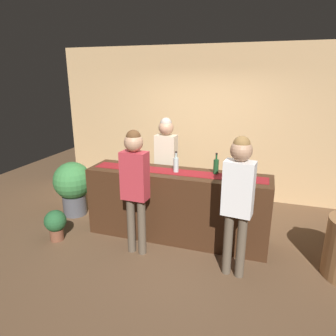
{
  "coord_description": "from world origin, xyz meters",
  "views": [
    {
      "loc": [
        1.14,
        -3.93,
        2.35
      ],
      "look_at": [
        -0.14,
        0.0,
        1.08
      ],
      "focal_mm": 32.27,
      "sensor_mm": 36.0,
      "label": 1
    }
  ],
  "objects_px": {
    "wine_bottle_green": "(216,166)",
    "wine_glass_mid_counter": "(127,162)",
    "customer_sipping": "(238,193)",
    "customer_browsing": "(135,180)",
    "wine_bottle_clear": "(176,164)",
    "potted_plant_tall": "(73,185)",
    "bartender": "(166,158)",
    "potted_plant_small": "(56,223)",
    "wine_glass_near_customer": "(137,162)"
  },
  "relations": [
    {
      "from": "potted_plant_tall",
      "to": "wine_glass_mid_counter",
      "type": "bearing_deg",
      "value": -12.43
    },
    {
      "from": "customer_sipping",
      "to": "bartender",
      "type": "bearing_deg",
      "value": 142.61
    },
    {
      "from": "wine_glass_mid_counter",
      "to": "customer_browsing",
      "type": "bearing_deg",
      "value": -55.72
    },
    {
      "from": "wine_glass_near_customer",
      "to": "potted_plant_small",
      "type": "distance_m",
      "value": 1.5
    },
    {
      "from": "wine_glass_mid_counter",
      "to": "customer_sipping",
      "type": "relative_size",
      "value": 0.08
    },
    {
      "from": "wine_glass_near_customer",
      "to": "bartender",
      "type": "height_order",
      "value": "bartender"
    },
    {
      "from": "customer_sipping",
      "to": "potted_plant_tall",
      "type": "xyz_separation_m",
      "value": [
        -2.84,
        0.86,
        -0.53
      ]
    },
    {
      "from": "customer_sipping",
      "to": "potted_plant_small",
      "type": "relative_size",
      "value": 3.7
    },
    {
      "from": "bartender",
      "to": "customer_browsing",
      "type": "relative_size",
      "value": 1.0
    },
    {
      "from": "bartender",
      "to": "potted_plant_small",
      "type": "relative_size",
      "value": 3.67
    },
    {
      "from": "wine_glass_mid_counter",
      "to": "potted_plant_tall",
      "type": "height_order",
      "value": "wine_glass_mid_counter"
    },
    {
      "from": "wine_glass_near_customer",
      "to": "bartender",
      "type": "distance_m",
      "value": 0.68
    },
    {
      "from": "potted_plant_small",
      "to": "wine_glass_near_customer",
      "type": "bearing_deg",
      "value": 28.74
    },
    {
      "from": "potted_plant_small",
      "to": "potted_plant_tall",
      "type": "bearing_deg",
      "value": 107.15
    },
    {
      "from": "wine_bottle_clear",
      "to": "wine_glass_near_customer",
      "type": "distance_m",
      "value": 0.58
    },
    {
      "from": "wine_bottle_green",
      "to": "wine_glass_mid_counter",
      "type": "height_order",
      "value": "wine_bottle_green"
    },
    {
      "from": "customer_sipping",
      "to": "wine_bottle_green",
      "type": "bearing_deg",
      "value": 123.63
    },
    {
      "from": "customer_sipping",
      "to": "customer_browsing",
      "type": "distance_m",
      "value": 1.32
    },
    {
      "from": "wine_glass_mid_counter",
      "to": "potted_plant_small",
      "type": "height_order",
      "value": "wine_glass_mid_counter"
    },
    {
      "from": "wine_bottle_clear",
      "to": "customer_sipping",
      "type": "bearing_deg",
      "value": -35.3
    },
    {
      "from": "wine_bottle_clear",
      "to": "bartender",
      "type": "xyz_separation_m",
      "value": [
        -0.34,
        0.58,
        -0.08
      ]
    },
    {
      "from": "wine_bottle_green",
      "to": "wine_bottle_clear",
      "type": "height_order",
      "value": "same"
    },
    {
      "from": "bartender",
      "to": "customer_browsing",
      "type": "height_order",
      "value": "bartender"
    },
    {
      "from": "potted_plant_small",
      "to": "bartender",
      "type": "bearing_deg",
      "value": 42.99
    },
    {
      "from": "bartender",
      "to": "customer_sipping",
      "type": "relative_size",
      "value": 0.99
    },
    {
      "from": "wine_glass_mid_counter",
      "to": "wine_glass_near_customer",
      "type": "bearing_deg",
      "value": 2.2
    },
    {
      "from": "wine_glass_mid_counter",
      "to": "bartender",
      "type": "xyz_separation_m",
      "value": [
        0.39,
        0.64,
        -0.07
      ]
    },
    {
      "from": "wine_bottle_clear",
      "to": "wine_glass_mid_counter",
      "type": "relative_size",
      "value": 2.1
    },
    {
      "from": "customer_sipping",
      "to": "potted_plant_tall",
      "type": "distance_m",
      "value": 3.02
    },
    {
      "from": "bartender",
      "to": "potted_plant_tall",
      "type": "distance_m",
      "value": 1.7
    },
    {
      "from": "wine_bottle_clear",
      "to": "potted_plant_tall",
      "type": "bearing_deg",
      "value": 173.99
    },
    {
      "from": "wine_bottle_green",
      "to": "customer_sipping",
      "type": "height_order",
      "value": "customer_sipping"
    },
    {
      "from": "customer_sipping",
      "to": "wine_bottle_clear",
      "type": "bearing_deg",
      "value": 151.55
    },
    {
      "from": "customer_browsing",
      "to": "wine_bottle_green",
      "type": "bearing_deg",
      "value": 37.71
    },
    {
      "from": "bartender",
      "to": "potted_plant_tall",
      "type": "xyz_separation_m",
      "value": [
        -1.57,
        -0.38,
        -0.52
      ]
    },
    {
      "from": "wine_glass_near_customer",
      "to": "customer_sipping",
      "type": "xyz_separation_m",
      "value": [
        1.51,
        -0.61,
        -0.06
      ]
    },
    {
      "from": "wine_bottle_green",
      "to": "customer_browsing",
      "type": "distance_m",
      "value": 1.15
    },
    {
      "from": "customer_browsing",
      "to": "potted_plant_small",
      "type": "bearing_deg",
      "value": -174.54
    },
    {
      "from": "wine_glass_mid_counter",
      "to": "potted_plant_small",
      "type": "xyz_separation_m",
      "value": [
        -0.92,
        -0.58,
        -0.86
      ]
    },
    {
      "from": "bartender",
      "to": "customer_browsing",
      "type": "distance_m",
      "value": 1.15
    },
    {
      "from": "wine_bottle_clear",
      "to": "potted_plant_small",
      "type": "xyz_separation_m",
      "value": [
        -1.65,
        -0.64,
        -0.87
      ]
    },
    {
      "from": "wine_glass_mid_counter",
      "to": "customer_browsing",
      "type": "xyz_separation_m",
      "value": [
        0.35,
        -0.51,
        -0.07
      ]
    },
    {
      "from": "wine_bottle_clear",
      "to": "wine_glass_mid_counter",
      "type": "bearing_deg",
      "value": -175.43
    },
    {
      "from": "customer_browsing",
      "to": "potted_plant_tall",
      "type": "bearing_deg",
      "value": 155.53
    },
    {
      "from": "wine_bottle_green",
      "to": "customer_browsing",
      "type": "relative_size",
      "value": 0.18
    },
    {
      "from": "wine_bottle_clear",
      "to": "wine_glass_near_customer",
      "type": "xyz_separation_m",
      "value": [
        -0.58,
        -0.05,
        -0.01
      ]
    },
    {
      "from": "wine_bottle_clear",
      "to": "potted_plant_tall",
      "type": "distance_m",
      "value": 2.01
    },
    {
      "from": "potted_plant_tall",
      "to": "potted_plant_small",
      "type": "distance_m",
      "value": 0.92
    },
    {
      "from": "wine_glass_near_customer",
      "to": "potted_plant_small",
      "type": "bearing_deg",
      "value": -151.26
    },
    {
      "from": "customer_browsing",
      "to": "potted_plant_tall",
      "type": "height_order",
      "value": "customer_browsing"
    }
  ]
}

